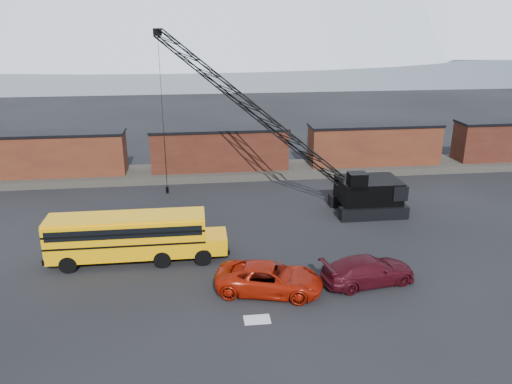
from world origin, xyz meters
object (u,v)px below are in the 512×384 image
school_bus (133,236)px  crawler_crane (253,109)px  maroon_suv (368,270)px  red_pickup (269,278)px

school_bus → crawler_crane: bearing=47.9°
crawler_crane → maroon_suv: bearing=-70.4°
maroon_suv → crawler_crane: (-5.21, 14.66, 7.25)m
red_pickup → crawler_crane: (0.82, 14.95, 7.22)m
crawler_crane → red_pickup: bearing=-93.1°
red_pickup → maroon_suv: size_ratio=1.08×
red_pickup → maroon_suv: 6.03m
school_bus → red_pickup: (8.21, -4.95, -0.93)m
school_bus → red_pickup: 9.63m
red_pickup → school_bus: bearing=73.4°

